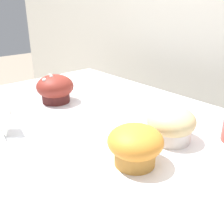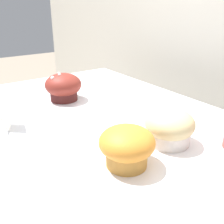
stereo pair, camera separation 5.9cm
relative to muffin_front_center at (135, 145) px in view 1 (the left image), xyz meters
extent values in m
cylinder|color=#C58738|center=(0.00, 0.00, -0.02)|extent=(0.08, 0.08, 0.05)
ellipsoid|color=orange|center=(0.00, 0.00, 0.01)|extent=(0.10, 0.10, 0.06)
cylinder|color=silver|center=(-0.01, 0.12, -0.02)|extent=(0.09, 0.09, 0.04)
ellipsoid|color=#DCC386|center=(-0.01, 0.12, 0.00)|extent=(0.10, 0.10, 0.06)
cylinder|color=#4B1D1B|center=(-0.38, 0.06, -0.02)|extent=(0.08, 0.08, 0.05)
ellipsoid|color=maroon|center=(-0.38, 0.06, 0.01)|extent=(0.11, 0.11, 0.07)
sphere|color=white|center=(-0.38, 0.05, 0.04)|extent=(0.01, 0.01, 0.01)
sphere|color=white|center=(-0.38, 0.02, 0.03)|extent=(0.01, 0.01, 0.01)
sphere|color=white|center=(-0.40, 0.05, 0.04)|extent=(0.01, 0.01, 0.01)
cube|color=white|center=(-0.28, -0.13, -0.01)|extent=(0.05, 0.03, 0.06)
camera|label=1|loc=(0.28, -0.30, 0.24)|focal=42.00mm
camera|label=2|loc=(0.32, -0.25, 0.24)|focal=42.00mm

